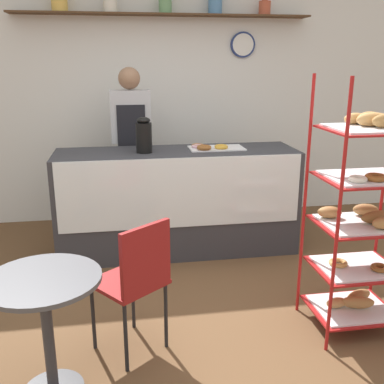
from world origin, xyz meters
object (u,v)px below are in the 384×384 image
cafe_table (45,309)px  person_worker (132,146)px  coffee_carafe (144,135)px  pastry_rack (362,217)px  cafe_chair (137,275)px  donut_tray_counter (211,147)px

cafe_table → person_worker: bearing=76.8°
person_worker → coffee_carafe: person_worker is taller
pastry_rack → person_worker: (-1.42, 1.96, 0.15)m
cafe_chair → person_worker: bearing=-129.3°
pastry_rack → person_worker: 2.43m
donut_tray_counter → cafe_chair: bearing=-115.9°
coffee_carafe → donut_tray_counter: bearing=5.0°
person_worker → coffee_carafe: size_ratio=5.39×
donut_tray_counter → pastry_rack: bearing=-65.2°
pastry_rack → coffee_carafe: pastry_rack is taller
coffee_carafe → donut_tray_counter: (0.62, 0.05, -0.14)m
cafe_chair → donut_tray_counter: (0.78, 1.60, 0.45)m
person_worker → pastry_rack: bearing=-54.1°
cafe_chair → coffee_carafe: coffee_carafe is taller
pastry_rack → coffee_carafe: size_ratio=5.33×
pastry_rack → cafe_table: bearing=-169.7°
person_worker → donut_tray_counter: bearing=-32.0°
pastry_rack → coffee_carafe: bearing=132.2°
pastry_rack → coffee_carafe: 2.00m
coffee_carafe → donut_tray_counter: coffee_carafe is taller
person_worker → cafe_chair: bearing=-91.5°
person_worker → cafe_table: bearing=-103.2°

